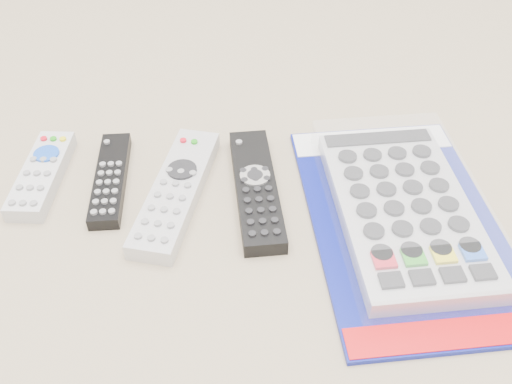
{
  "coord_description": "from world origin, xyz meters",
  "views": [
    {
      "loc": [
        0.03,
        -0.55,
        0.51
      ],
      "look_at": [
        0.04,
        -0.03,
        0.01
      ],
      "focal_mm": 40.0,
      "sensor_mm": 36.0,
      "label": 1
    }
  ],
  "objects_px": {
    "remote_slim_black": "(111,179)",
    "jumbo_remote_packaged": "(404,208)",
    "remote_large_black": "(256,188)",
    "remote_silver_dvd": "(176,191)",
    "remote_small_grey": "(42,174)"
  },
  "relations": [
    {
      "from": "remote_slim_black",
      "to": "jumbo_remote_packaged",
      "type": "bearing_deg",
      "value": -14.47
    },
    {
      "from": "remote_slim_black",
      "to": "remote_large_black",
      "type": "relative_size",
      "value": 0.8
    },
    {
      "from": "remote_slim_black",
      "to": "remote_silver_dvd",
      "type": "xyz_separation_m",
      "value": [
        0.09,
        -0.03,
        0.0
      ]
    },
    {
      "from": "remote_silver_dvd",
      "to": "remote_large_black",
      "type": "distance_m",
      "value": 0.1
    },
    {
      "from": "jumbo_remote_packaged",
      "to": "remote_large_black",
      "type": "bearing_deg",
      "value": 159.46
    },
    {
      "from": "remote_slim_black",
      "to": "remote_large_black",
      "type": "bearing_deg",
      "value": -10.36
    },
    {
      "from": "remote_large_black",
      "to": "remote_silver_dvd",
      "type": "bearing_deg",
      "value": 177.17
    },
    {
      "from": "remote_silver_dvd",
      "to": "jumbo_remote_packaged",
      "type": "bearing_deg",
      "value": 3.18
    },
    {
      "from": "remote_small_grey",
      "to": "jumbo_remote_packaged",
      "type": "relative_size",
      "value": 0.41
    },
    {
      "from": "remote_silver_dvd",
      "to": "remote_small_grey",
      "type": "bearing_deg",
      "value": -179.17
    },
    {
      "from": "remote_slim_black",
      "to": "remote_large_black",
      "type": "xyz_separation_m",
      "value": [
        0.19,
        -0.02,
        0.0
      ]
    },
    {
      "from": "remote_large_black",
      "to": "jumbo_remote_packaged",
      "type": "relative_size",
      "value": 0.56
    },
    {
      "from": "remote_silver_dvd",
      "to": "jumbo_remote_packaged",
      "type": "height_order",
      "value": "jumbo_remote_packaged"
    },
    {
      "from": "jumbo_remote_packaged",
      "to": "remote_silver_dvd",
      "type": "bearing_deg",
      "value": 165.78
    },
    {
      "from": "remote_silver_dvd",
      "to": "jumbo_remote_packaged",
      "type": "relative_size",
      "value": 0.6
    }
  ]
}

